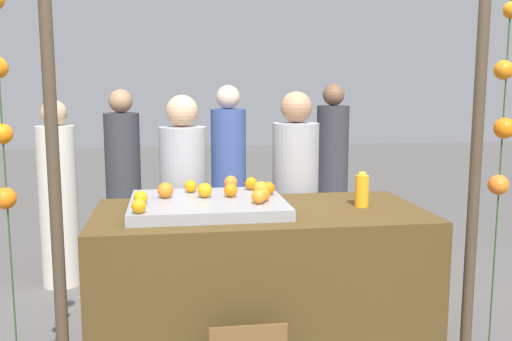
% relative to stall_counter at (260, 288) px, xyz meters
% --- Properties ---
extents(stall_counter, '(1.83, 0.89, 0.91)m').
position_rel_stall_counter_xyz_m(stall_counter, '(0.00, 0.00, 0.00)').
color(stall_counter, '#4C3819').
rests_on(stall_counter, ground_plane).
extents(orange_tray, '(0.85, 0.71, 0.06)m').
position_rel_stall_counter_xyz_m(orange_tray, '(-0.29, 0.05, 0.48)').
color(orange_tray, gray).
rests_on(orange_tray, stall_counter).
extents(orange_0, '(0.08, 0.08, 0.08)m').
position_rel_stall_counter_xyz_m(orange_0, '(-0.12, 0.35, 0.56)').
color(orange_0, orange).
rests_on(orange_0, orange_tray).
extents(orange_1, '(0.07, 0.07, 0.07)m').
position_rel_stall_counter_xyz_m(orange_1, '(-0.37, 0.26, 0.55)').
color(orange_1, orange).
rests_on(orange_1, orange_tray).
extents(orange_2, '(0.08, 0.08, 0.08)m').
position_rel_stall_counter_xyz_m(orange_2, '(0.07, 0.13, 0.55)').
color(orange_2, orange).
rests_on(orange_2, orange_tray).
extents(orange_3, '(0.08, 0.08, 0.08)m').
position_rel_stall_counter_xyz_m(orange_3, '(-0.30, 0.10, 0.56)').
color(orange_3, orange).
rests_on(orange_3, orange_tray).
extents(orange_4, '(0.07, 0.07, 0.07)m').
position_rel_stall_counter_xyz_m(orange_4, '(-0.65, -0.04, 0.55)').
color(orange_4, orange).
rests_on(orange_4, orange_tray).
extents(orange_5, '(0.07, 0.07, 0.07)m').
position_rel_stall_counter_xyz_m(orange_5, '(-0.65, -0.26, 0.55)').
color(orange_5, orange).
rests_on(orange_5, orange_tray).
extents(orange_6, '(0.09, 0.09, 0.09)m').
position_rel_stall_counter_xyz_m(orange_6, '(0.02, 0.07, 0.56)').
color(orange_6, orange).
rests_on(orange_6, orange_tray).
extents(orange_7, '(0.09, 0.09, 0.09)m').
position_rel_stall_counter_xyz_m(orange_7, '(-0.52, 0.12, 0.56)').
color(orange_7, orange).
rests_on(orange_7, orange_tray).
extents(orange_8, '(0.08, 0.08, 0.08)m').
position_rel_stall_counter_xyz_m(orange_8, '(-0.15, 0.09, 0.55)').
color(orange_8, orange).
rests_on(orange_8, orange_tray).
extents(orange_9, '(0.08, 0.08, 0.08)m').
position_rel_stall_counter_xyz_m(orange_9, '(-0.01, 0.30, 0.55)').
color(orange_9, orange).
rests_on(orange_9, orange_tray).
extents(orange_10, '(0.08, 0.08, 0.08)m').
position_rel_stall_counter_xyz_m(orange_10, '(-0.03, -0.12, 0.55)').
color(orange_10, orange).
rests_on(orange_10, orange_tray).
extents(orange_11, '(0.08, 0.08, 0.08)m').
position_rel_stall_counter_xyz_m(orange_11, '(0.01, -0.06, 0.55)').
color(orange_11, orange).
rests_on(orange_11, orange_tray).
extents(juice_bottle, '(0.08, 0.08, 0.20)m').
position_rel_stall_counter_xyz_m(juice_bottle, '(0.59, 0.00, 0.55)').
color(juice_bottle, orange).
rests_on(juice_bottle, stall_counter).
extents(vendor_left, '(0.31, 0.31, 1.54)m').
position_rel_stall_counter_xyz_m(vendor_left, '(-0.41, 0.67, 0.26)').
color(vendor_left, '#99999E').
rests_on(vendor_left, ground_plane).
extents(vendor_right, '(0.31, 0.31, 1.56)m').
position_rel_stall_counter_xyz_m(vendor_right, '(0.35, 0.66, 0.27)').
color(vendor_right, '#99999E').
rests_on(vendor_right, ground_plane).
extents(crowd_person_0, '(0.31, 0.31, 1.57)m').
position_rel_stall_counter_xyz_m(crowd_person_0, '(-0.91, 2.12, 0.27)').
color(crowd_person_0, '#333338').
rests_on(crowd_person_0, ground_plane).
extents(crowd_person_1, '(0.30, 0.30, 1.49)m').
position_rel_stall_counter_xyz_m(crowd_person_1, '(-1.37, 1.55, 0.24)').
color(crowd_person_1, beige).
rests_on(crowd_person_1, ground_plane).
extents(crowd_person_2, '(0.32, 0.32, 1.61)m').
position_rel_stall_counter_xyz_m(crowd_person_2, '(1.14, 2.47, 0.30)').
color(crowd_person_2, '#333338').
rests_on(crowd_person_2, ground_plane).
extents(crowd_person_3, '(0.32, 0.32, 1.60)m').
position_rel_stall_counter_xyz_m(crowd_person_3, '(0.04, 2.10, 0.29)').
color(crowd_person_3, '#384C8C').
rests_on(crowd_person_3, ground_plane).
extents(canopy_post_left, '(0.06, 0.06, 2.31)m').
position_rel_stall_counter_xyz_m(canopy_post_left, '(-1.00, -0.49, 0.70)').
color(canopy_post_left, '#473828').
rests_on(canopy_post_left, ground_plane).
extents(canopy_post_right, '(0.06, 0.06, 2.31)m').
position_rel_stall_counter_xyz_m(canopy_post_right, '(1.00, -0.49, 0.70)').
color(canopy_post_right, '#473828').
rests_on(canopy_post_right, ground_plane).
extents(garland_strand_right, '(0.11, 0.12, 2.05)m').
position_rel_stall_counter_xyz_m(garland_strand_right, '(1.13, -0.48, 0.99)').
color(garland_strand_right, '#2D4C23').
rests_on(garland_strand_right, ground_plane).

